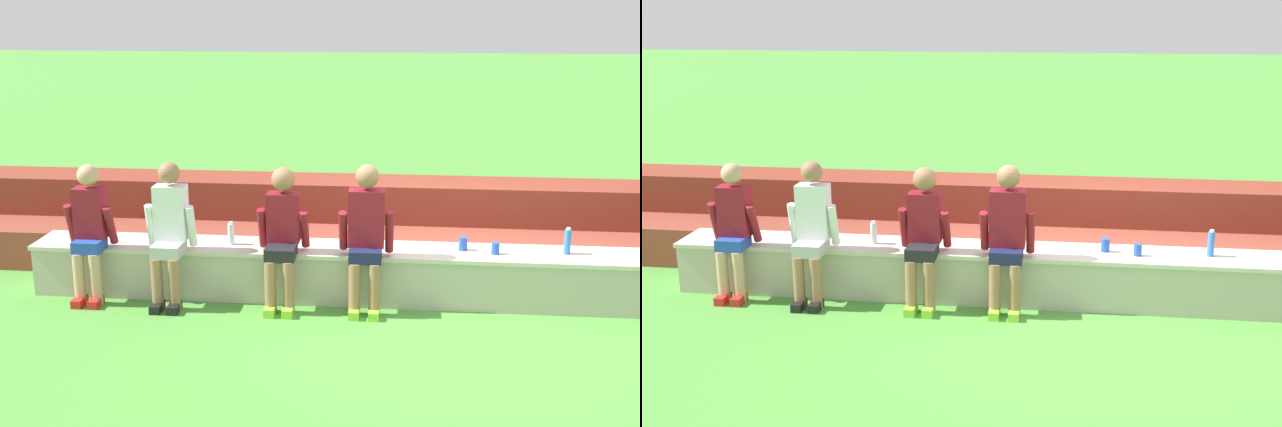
{
  "view_description": "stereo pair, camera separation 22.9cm",
  "coord_description": "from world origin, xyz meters",
  "views": [
    {
      "loc": [
        -0.52,
        -7.15,
        2.88
      ],
      "look_at": [
        -1.3,
        0.28,
        0.87
      ],
      "focal_mm": 44.19,
      "sensor_mm": 36.0,
      "label": 1
    },
    {
      "loc": [
        -0.3,
        -7.13,
        2.88
      ],
      "look_at": [
        -1.3,
        0.28,
        0.87
      ],
      "focal_mm": 44.19,
      "sensor_mm": 36.0,
      "label": 2
    }
  ],
  "objects": [
    {
      "name": "plastic_cup_left_end",
      "position": [
        0.41,
        0.23,
        0.58
      ],
      "size": [
        0.08,
        0.08,
        0.12
      ],
      "primitive_type": "cylinder",
      "color": "blue",
      "rests_on": "stone_seating_wall"
    },
    {
      "name": "stone_seating_wall",
      "position": [
        0.0,
        0.28,
        0.28
      ],
      "size": [
        8.4,
        0.6,
        0.52
      ],
      "color": "#B7AF9E",
      "rests_on": "ground"
    },
    {
      "name": "person_far_left",
      "position": [
        -3.54,
        -0.03,
        0.73
      ],
      "size": [
        0.48,
        0.46,
        1.36
      ],
      "color": "tan",
      "rests_on": "ground"
    },
    {
      "name": "person_center",
      "position": [
        -1.63,
        0.01,
        0.74
      ],
      "size": [
        0.49,
        0.58,
        1.36
      ],
      "color": "#996B4C",
      "rests_on": "ground"
    },
    {
      "name": "ground_plane",
      "position": [
        0.0,
        0.0,
        0.0
      ],
      "size": [
        80.0,
        80.0,
        0.0
      ],
      "primitive_type": "plane",
      "color": "#4C9338"
    },
    {
      "name": "plastic_cup_middle",
      "position": [
        0.11,
        0.32,
        0.59
      ],
      "size": [
        0.09,
        0.09,
        0.13
      ],
      "primitive_type": "cylinder",
      "color": "blue",
      "rests_on": "stone_seating_wall"
    },
    {
      "name": "person_left_of_center",
      "position": [
        -2.73,
        -0.04,
        0.74
      ],
      "size": [
        0.49,
        0.54,
        1.4
      ],
      "color": "#996B4C",
      "rests_on": "ground"
    },
    {
      "name": "water_bottle_near_left",
      "position": [
        1.1,
        0.31,
        0.65
      ],
      "size": [
        0.07,
        0.07,
        0.26
      ],
      "color": "blue",
      "rests_on": "stone_seating_wall"
    },
    {
      "name": "person_right_of_center",
      "position": [
        -0.83,
        -0.02,
        0.76
      ],
      "size": [
        0.52,
        0.49,
        1.42
      ],
      "color": "#996B4C",
      "rests_on": "ground"
    },
    {
      "name": "water_bottle_mid_right",
      "position": [
        -2.19,
        0.28,
        0.63
      ],
      "size": [
        0.06,
        0.06,
        0.23
      ],
      "color": "silver",
      "rests_on": "stone_seating_wall"
    },
    {
      "name": "brick_bleachers",
      "position": [
        0.0,
        1.52,
        0.37
      ],
      "size": [
        11.47,
        1.39,
        0.89
      ],
      "color": "brown",
      "rests_on": "ground"
    }
  ]
}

